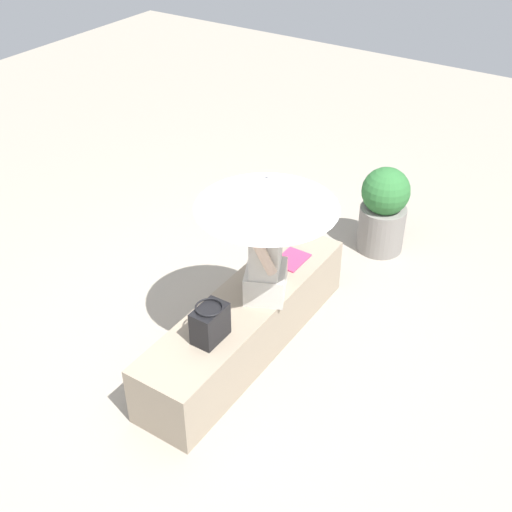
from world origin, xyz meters
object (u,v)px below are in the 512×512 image
Objects in this scene: person_seated at (266,249)px; planter_near at (384,210)px; parasol at (267,192)px; magazine at (292,259)px; handbag_black at (210,323)px.

person_seated reaches higher than planter_near.
parasol reaches higher than magazine.
handbag_black is 0.96× the size of magazine.
parasol is 1.26× the size of planter_near.
handbag_black is 0.33× the size of planter_near.
parasol is 1.94m from planter_near.
magazine is (-0.46, -0.06, -0.38)m from person_seated.
handbag_black is 2.26m from planter_near.
handbag_black reaches higher than magazine.
magazine is at bearing -169.58° from parasol.
person_seated is at bearing -6.63° from planter_near.
person_seated is at bearing -146.26° from parasol.
handbag_black is at bearing -4.25° from person_seated.
person_seated is at bearing 175.75° from handbag_black.
person_seated is 0.49m from parasol.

